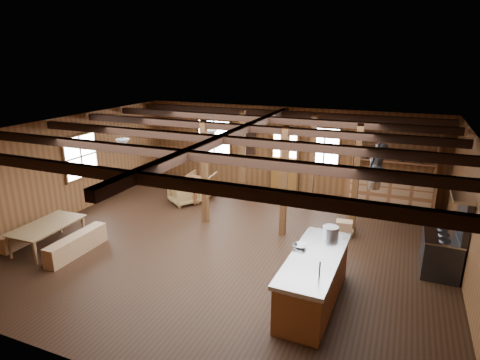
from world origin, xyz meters
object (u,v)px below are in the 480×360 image
object	(u,v)px
armchair_a	(202,184)
armchair_b	(191,192)
commercial_range	(444,244)
kitchen_island	(314,279)
dining_table	(50,236)
armchair_c	(185,192)

from	to	relation	value
armchair_a	armchair_b	xyz separation A→B (m)	(-0.04, -0.62, -0.07)
commercial_range	armchair_b	size ratio (longest dim) A/B	2.57
kitchen_island	dining_table	world-z (taller)	kitchen_island
armchair_b	armchair_c	distance (m)	0.24
kitchen_island	dining_table	size ratio (longest dim) A/B	1.52
armchair_b	armchair_c	xyz separation A→B (m)	(-0.13, -0.20, 0.05)
dining_table	commercial_range	bearing A→B (deg)	-75.56
armchair_a	armchair_b	world-z (taller)	armchair_a
kitchen_island	armchair_b	world-z (taller)	kitchen_island
dining_table	armchair_b	xyz separation A→B (m)	(1.57, 4.06, 0.02)
armchair_b	commercial_range	bearing A→B (deg)	168.53
armchair_a	armchair_c	size ratio (longest dim) A/B	1.03
dining_table	armchair_b	size ratio (longest dim) A/B	2.38
dining_table	armchair_c	world-z (taller)	armchair_c
dining_table	armchair_b	world-z (taller)	armchair_b
armchair_b	dining_table	bearing A→B (deg)	70.24
kitchen_island	armchair_b	distance (m)	6.09
kitchen_island	armchair_a	bearing A→B (deg)	137.60
commercial_range	armchair_a	bearing A→B (deg)	162.37
dining_table	armchair_a	bearing A→B (deg)	-20.63
commercial_range	armchair_c	bearing A→B (deg)	168.94
armchair_c	armchair_a	bearing A→B (deg)	-66.51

